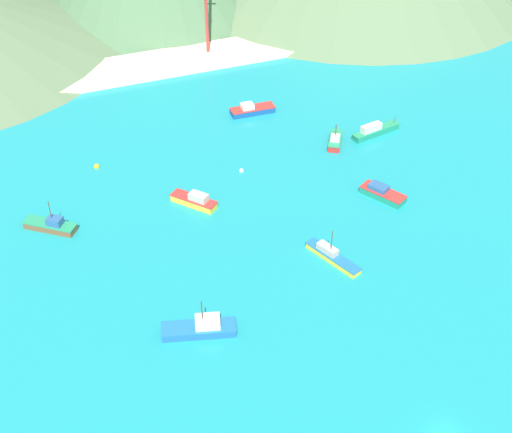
# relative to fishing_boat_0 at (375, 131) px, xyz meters

# --- Properties ---
(ground) EXTENTS (260.00, 280.00, 0.50)m
(ground) POSITION_rel_fishing_boat_0_xyz_m (-27.64, -35.65, -1.25)
(ground) COLOR teal
(fishing_boat_0) EXTENTS (11.19, 3.98, 2.70)m
(fishing_boat_0) POSITION_rel_fishing_boat_0_xyz_m (0.00, 0.00, 0.00)
(fishing_boat_0) COLOR #198466
(fishing_boat_0) RESTS_ON ground
(fishing_boat_1) EXTENTS (10.96, 5.83, 6.05)m
(fishing_boat_1) POSITION_rel_fishing_boat_0_xyz_m (-49.77, -38.31, -0.02)
(fishing_boat_1) COLOR #1E5BA8
(fishing_boat_1) RESTS_ON ground
(fishing_boat_3) EXTENTS (8.67, 7.60, 5.87)m
(fishing_boat_3) POSITION_rel_fishing_boat_0_xyz_m (-65.61, -6.68, -0.12)
(fishing_boat_3) COLOR brown
(fishing_boat_3) RESTS_ON ground
(fishing_boat_4) EXTENTS (7.27, 8.19, 2.63)m
(fishing_boat_4) POSITION_rel_fishing_boat_0_xyz_m (-41.17, -9.14, -0.03)
(fishing_boat_4) COLOR gold
(fishing_boat_4) RESTS_ON ground
(fishing_boat_6) EXTENTS (5.43, 10.48, 5.63)m
(fishing_boat_6) POSITION_rel_fishing_boat_0_xyz_m (-25.56, -31.19, -0.25)
(fishing_boat_6) COLOR gold
(fishing_boat_6) RESTS_ON ground
(fishing_boat_7) EXTENTS (9.67, 3.49, 2.40)m
(fishing_boat_7) POSITION_rel_fishing_boat_0_xyz_m (-19.73, 17.66, -0.16)
(fishing_boat_7) COLOR #14478C
(fishing_boat_7) RESTS_ON ground
(fishing_boat_9) EXTENTS (5.76, 7.20, 4.58)m
(fishing_boat_9) POSITION_rel_fishing_boat_0_xyz_m (-9.05, -0.24, -0.12)
(fishing_boat_9) COLOR red
(fishing_boat_9) RESTS_ON ground
(fishing_boat_12) EXTENTS (6.51, 8.68, 2.20)m
(fishing_boat_12) POSITION_rel_fishing_boat_0_xyz_m (-9.53, -19.39, -0.14)
(fishing_boat_12) COLOR #198466
(fishing_boat_12) RESTS_ON ground
(buoy_0) EXTENTS (1.08, 1.08, 1.08)m
(buoy_0) POSITION_rel_fishing_boat_0_xyz_m (-54.74, 9.24, -0.81)
(buoy_0) COLOR gold
(buoy_0) RESTS_ON ground
(buoy_2) EXTENTS (0.85, 0.85, 0.85)m
(buoy_2) POSITION_rel_fishing_boat_0_xyz_m (-29.79, -2.33, -0.85)
(buoy_2) COLOR silver
(buoy_2) RESTS_ON ground
(beach_strip) EXTENTS (247.00, 14.01, 1.20)m
(beach_strip) POSITION_rel_fishing_boat_0_xyz_m (-27.64, 47.22, -0.40)
(beach_strip) COLOR beige
(beach_strip) RESTS_ON ground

